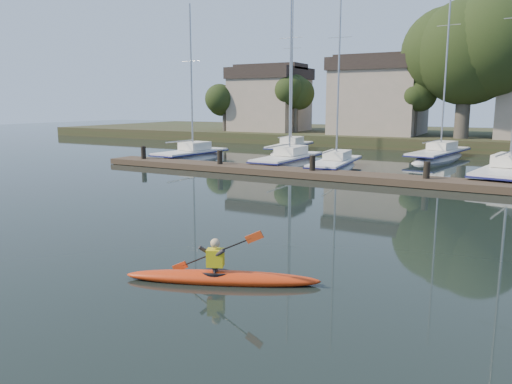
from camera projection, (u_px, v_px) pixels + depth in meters
The scene contains 10 objects.
ground at pixel (218, 250), 13.79m from camera, with size 160.00×160.00×0.00m, color black.
kayak at pixel (221, 275), 11.30m from camera, with size 4.35×2.29×1.43m.
dock at pixel (366, 177), 25.82m from camera, with size 34.00×2.00×1.80m.
sailboat_0 at pixel (191, 162), 36.05m from camera, with size 2.64×7.74×12.08m.
sailboat_1 at pixel (288, 168), 32.68m from camera, with size 2.16×8.53×13.93m.
sailboat_2 at pixel (335, 172), 30.73m from camera, with size 2.62×8.28×13.49m.
sailboat_3 at pixel (507, 184), 26.30m from camera, with size 3.70×9.17×14.37m.
sailboat_5 at pixel (290, 153), 42.15m from camera, with size 3.03×8.94×14.51m.
sailboat_6 at pixel (439, 161), 36.40m from camera, with size 3.73×10.32×16.07m.
shore at pixel (465, 111), 47.18m from camera, with size 90.00×25.25×12.75m.
Camera 1 is at (7.35, -11.13, 4.02)m, focal length 35.00 mm.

